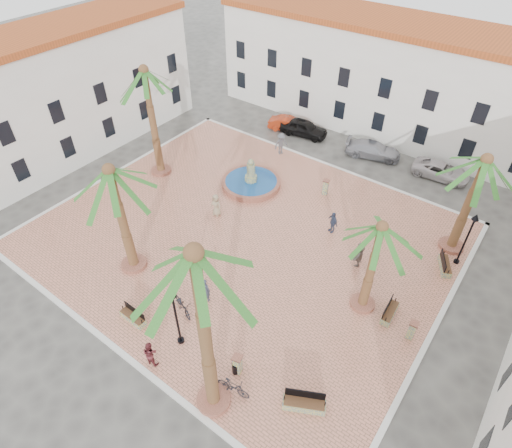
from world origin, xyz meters
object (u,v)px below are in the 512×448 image
object	(u,v)px
palm_ne	(482,172)
palm_nw	(146,82)
bench_ne	(445,265)
bicycle_b	(233,387)
bollard_se	(238,364)
bollard_n	(326,187)
car_silver	(373,150)
pedestrian_north	(281,144)
palm_sw	(112,183)
palm_s	(196,273)
lamppost_s	(174,308)
palm_e	(379,238)
bench_s	(133,317)
pedestrian_east	(360,254)
car_black	(304,128)
bench_e	(390,312)
litter_bin	(236,368)
pedestrian_fountain_a	(216,205)
pedestrian_fountain_b	(333,222)
bicycle_a	(183,305)
fountain	(251,182)
bench_se	(304,404)
car_red	(289,124)
car_white	(441,171)
bollard_e	(412,330)
cyclist_b	(150,353)
lamppost_e	(470,231)
cyclist_a	(205,290)

from	to	relation	value
palm_ne	palm_nw	bearing A→B (deg)	-166.53
bench_ne	bicycle_b	distance (m)	15.18
bollard_se	bollard_n	bearing A→B (deg)	103.96
car_silver	pedestrian_north	bearing A→B (deg)	108.06
palm_sw	palm_s	xyz separation A→B (m)	(9.80, -3.71, 2.61)
lamppost_s	bollard_se	world-z (taller)	lamppost_s
palm_e	palm_sw	bearing A→B (deg)	-156.08
palm_ne	bench_s	distance (m)	21.25
pedestrian_east	car_black	xyz separation A→B (m)	(-11.46, 12.02, -0.27)
bench_e	pedestrian_east	size ratio (longest dim) A/B	1.01
pedestrian_east	litter_bin	bearing A→B (deg)	-19.14
bench_e	pedestrian_east	xyz separation A→B (m)	(-3.21, 2.57, 0.61)
pedestrian_fountain_a	bollard_se	bearing A→B (deg)	-47.50
palm_s	pedestrian_fountain_b	distance (m)	16.19
bollard_n	bench_s	bearing A→B (deg)	-99.39
bench_ne	bicycle_a	bearing A→B (deg)	111.90
fountain	pedestrian_north	xyz separation A→B (m)	(-0.75, 5.22, 0.64)
bench_se	car_red	world-z (taller)	car_red
bench_e	bench_ne	xyz separation A→B (m)	(1.29, 5.43, 0.01)
pedestrian_east	bench_ne	bearing A→B (deg)	111.48
car_red	lamppost_s	bearing A→B (deg)	-177.97
palm_e	car_silver	distance (m)	17.15
pedestrian_north	car_white	world-z (taller)	pedestrian_north
bench_e	bicycle_b	distance (m)	9.68
palm_nw	palm_e	xyz separation A→B (m)	(19.16, -2.63, -2.24)
bollard_e	cyclist_b	xyz separation A→B (m)	(-9.96, -9.23, 0.15)
pedestrian_fountain_b	bollard_n	bearing A→B (deg)	153.12
palm_e	bench_ne	world-z (taller)	palm_e
car_silver	bollard_se	bearing A→B (deg)	171.59
palm_ne	bicycle_a	world-z (taller)	palm_ne
fountain	palm_e	world-z (taller)	palm_e
lamppost_s	bollard_se	size ratio (longest dim) A/B	3.21
lamppost_s	car_red	world-z (taller)	lamppost_s
bench_s	bench_e	bearing A→B (deg)	38.66
palm_nw	bench_s	world-z (taller)	palm_nw
bollard_n	pedestrian_north	xyz separation A→B (m)	(-5.92, 2.77, 0.30)
palm_sw	palm_s	world-z (taller)	palm_s
bench_e	palm_s	bearing A→B (deg)	150.60
palm_sw	car_red	distance (m)	21.35
bench_e	lamppost_e	size ratio (longest dim) A/B	0.44
cyclist_a	bicycle_a	bearing A→B (deg)	62.00
bollard_se	pedestrian_fountain_b	bearing A→B (deg)	96.50
palm_sw	car_black	bearing A→B (deg)	90.67
palm_s	pedestrian_fountain_b	xyz separation A→B (m)	(-1.40, 13.93, -8.13)
bench_se	car_white	bearing A→B (deg)	65.66
palm_s	bench_se	distance (m)	9.64
cyclist_a	car_black	bearing A→B (deg)	-82.38
litter_bin	car_black	xyz separation A→B (m)	(-9.95, 22.44, 0.24)
car_silver	palm_sw	bearing A→B (deg)	146.12
fountain	bench_s	size ratio (longest dim) A/B	2.70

